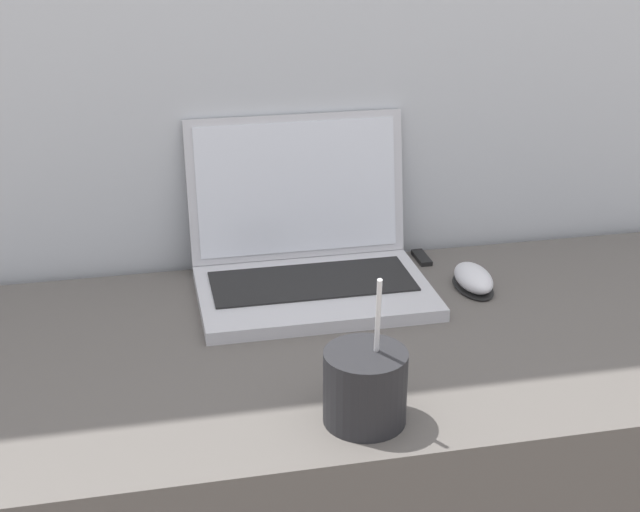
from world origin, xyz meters
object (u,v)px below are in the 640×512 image
object	(u,v)px
drink_cup	(365,385)
usb_stick	(422,258)
laptop	(308,252)
computer_mouse	(473,279)

from	to	relation	value
drink_cup	usb_stick	size ratio (longest dim) A/B	3.28
laptop	usb_stick	xyz separation A→B (m)	(0.21, 0.06, -0.05)
drink_cup	computer_mouse	world-z (taller)	drink_cup
laptop	drink_cup	world-z (taller)	laptop
laptop	drink_cup	xyz separation A→B (m)	(-0.01, -0.40, -0.01)
drink_cup	computer_mouse	xyz separation A→B (m)	(0.26, 0.33, -0.03)
laptop	drink_cup	bearing A→B (deg)	-91.24
drink_cup	computer_mouse	size ratio (longest dim) A/B	1.86
laptop	drink_cup	distance (m)	0.40
laptop	computer_mouse	bearing A→B (deg)	-14.76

